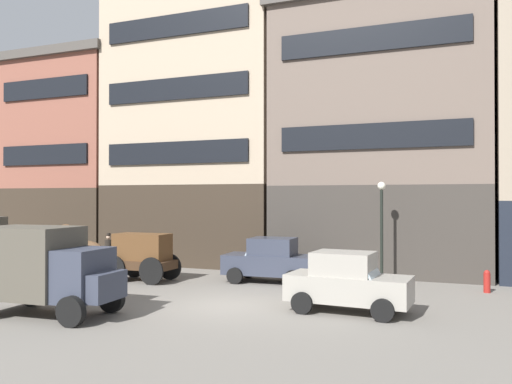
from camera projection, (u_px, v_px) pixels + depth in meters
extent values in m
plane|color=slate|center=(228.00, 306.00, 16.74)|extent=(120.00, 120.00, 0.00)
cube|color=#33281E|center=(80.00, 222.00, 31.69)|extent=(7.08, 5.85, 4.01)
cube|color=brown|center=(81.00, 128.00, 31.74)|extent=(7.08, 5.85, 7.42)
cube|color=#47423D|center=(81.00, 64.00, 31.78)|extent=(7.58, 6.35, 0.50)
cube|color=black|center=(44.00, 155.00, 28.96)|extent=(5.95, 0.12, 1.10)
cube|color=black|center=(44.00, 89.00, 28.99)|extent=(5.95, 0.12, 1.10)
cube|color=#33281E|center=(203.00, 223.00, 28.58)|extent=(9.42, 5.85, 4.13)
cube|color=tan|center=(203.00, 71.00, 28.66)|extent=(9.42, 5.85, 12.75)
cube|color=black|center=(175.00, 153.00, 25.84)|extent=(7.91, 0.12, 1.10)
cube|color=black|center=(175.00, 89.00, 25.87)|extent=(7.91, 0.12, 1.10)
cube|color=black|center=(175.00, 25.00, 25.90)|extent=(7.91, 0.12, 1.10)
cube|color=#38332D|center=(382.00, 228.00, 24.99)|extent=(9.64, 5.85, 4.03)
cube|color=#66564C|center=(381.00, 99.00, 25.05)|extent=(9.64, 5.85, 8.38)
cube|color=#47423D|center=(381.00, 8.00, 25.09)|extent=(10.14, 6.35, 0.50)
cube|color=black|center=(371.00, 136.00, 22.26)|extent=(8.10, 0.12, 1.10)
cube|color=black|center=(371.00, 39.00, 22.30)|extent=(8.10, 0.12, 1.10)
cube|color=#3D2819|center=(142.00, 264.00, 21.67)|extent=(2.70, 1.30, 0.36)
cube|color=brown|center=(142.00, 247.00, 21.68)|extent=(2.30, 1.11, 1.10)
cube|color=#3D2819|center=(119.00, 252.00, 22.10)|extent=(0.40, 1.04, 0.50)
cylinder|color=black|center=(114.00, 269.00, 21.35)|extent=(1.10, 0.08, 1.10)
cylinder|color=black|center=(134.00, 265.00, 22.66)|extent=(1.10, 0.08, 1.10)
cylinder|color=black|center=(151.00, 271.00, 20.68)|extent=(1.10, 0.08, 1.10)
cylinder|color=black|center=(170.00, 267.00, 22.00)|extent=(1.10, 0.08, 1.10)
ellipsoid|color=#513823|center=(86.00, 249.00, 22.75)|extent=(1.70, 0.60, 0.70)
cylinder|color=#513823|center=(73.00, 234.00, 23.03)|extent=(0.66, 0.32, 0.76)
ellipsoid|color=#513823|center=(66.00, 227.00, 23.18)|extent=(0.56, 0.24, 0.30)
cylinder|color=#513823|center=(101.00, 253.00, 22.45)|extent=(0.26, 0.10, 0.65)
cylinder|color=black|center=(73.00, 266.00, 22.78)|extent=(0.14, 0.14, 0.95)
cylinder|color=black|center=(79.00, 265.00, 23.12)|extent=(0.14, 0.14, 0.95)
cylinder|color=black|center=(94.00, 267.00, 22.38)|extent=(0.14, 0.14, 0.95)
cylinder|color=black|center=(99.00, 266.00, 22.71)|extent=(0.14, 0.14, 0.95)
cube|color=#333847|center=(79.00, 274.00, 15.04)|extent=(1.50, 1.78, 1.50)
cube|color=#333847|center=(100.00, 286.00, 14.82)|extent=(0.99, 1.50, 0.80)
cube|color=#4C473D|center=(29.00, 262.00, 15.60)|extent=(2.91, 2.07, 2.10)
cube|color=silver|center=(93.00, 266.00, 14.90)|extent=(0.27, 1.37, 0.64)
cylinder|color=black|center=(112.00, 299.00, 15.79)|extent=(0.85, 0.27, 0.84)
cylinder|color=black|center=(71.00, 312.00, 13.99)|extent=(0.85, 0.27, 0.84)
cylinder|color=black|center=(31.00, 293.00, 16.73)|extent=(0.85, 0.27, 0.84)
cube|color=black|center=(9.00, 256.00, 22.32)|extent=(0.90, 1.45, 0.80)
cube|color=silver|center=(5.00, 243.00, 22.41)|extent=(0.19, 1.36, 0.64)
cylinder|color=black|center=(22.00, 266.00, 23.29)|extent=(0.84, 0.22, 0.84)
cube|color=gray|center=(348.00, 288.00, 15.82)|extent=(3.79, 1.82, 0.80)
cube|color=gray|center=(344.00, 263.00, 15.89)|extent=(1.88, 1.55, 0.70)
cube|color=silver|center=(371.00, 269.00, 15.53)|extent=(0.41, 1.33, 0.56)
cylinder|color=black|center=(394.00, 300.00, 16.06)|extent=(0.67, 0.22, 0.66)
cylinder|color=black|center=(383.00, 310.00, 14.54)|extent=(0.67, 0.22, 0.66)
cylinder|color=black|center=(320.00, 294.00, 17.08)|extent=(0.67, 0.22, 0.66)
cylinder|color=black|center=(302.00, 303.00, 15.56)|extent=(0.67, 0.22, 0.66)
cube|color=#333847|center=(269.00, 264.00, 21.37)|extent=(3.79, 1.82, 0.80)
cube|color=#333847|center=(273.00, 246.00, 21.33)|extent=(1.88, 1.54, 0.70)
cube|color=silver|center=(253.00, 249.00, 21.60)|extent=(0.41, 1.33, 0.56)
cylinder|color=black|center=(235.00, 276.00, 20.95)|extent=(0.67, 0.22, 0.66)
cylinder|color=black|center=(248.00, 270.00, 22.54)|extent=(0.67, 0.22, 0.66)
cylinder|color=black|center=(292.00, 279.00, 20.19)|extent=(0.67, 0.22, 0.66)
cylinder|color=black|center=(302.00, 273.00, 21.79)|extent=(0.67, 0.22, 0.66)
cylinder|color=black|center=(107.00, 262.00, 24.73)|extent=(0.16, 0.16, 0.85)
cylinder|color=black|center=(110.00, 262.00, 24.66)|extent=(0.16, 0.16, 0.85)
cylinder|color=black|center=(109.00, 246.00, 24.70)|extent=(0.45, 0.45, 0.62)
sphere|color=tan|center=(109.00, 237.00, 24.71)|extent=(0.22, 0.22, 0.22)
cylinder|color=black|center=(109.00, 235.00, 24.71)|extent=(0.28, 0.28, 0.02)
cylinder|color=black|center=(109.00, 234.00, 24.71)|extent=(0.18, 0.18, 0.09)
cylinder|color=black|center=(382.00, 237.00, 20.84)|extent=(0.12, 0.12, 3.80)
sphere|color=silver|center=(382.00, 186.00, 20.86)|extent=(0.32, 0.32, 0.32)
cylinder|color=maroon|center=(487.00, 283.00, 19.04)|extent=(0.24, 0.24, 0.70)
sphere|color=maroon|center=(487.00, 273.00, 19.04)|extent=(0.22, 0.22, 0.22)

